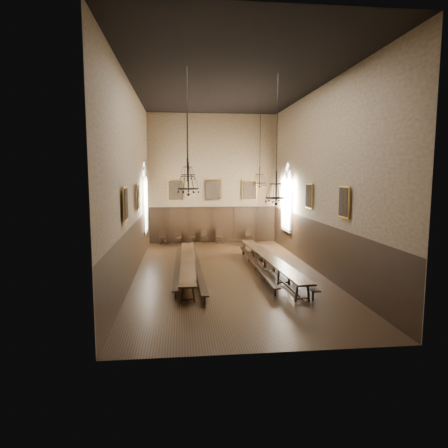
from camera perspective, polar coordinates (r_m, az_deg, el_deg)
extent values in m
cube|color=black|center=(19.87, 0.51, -6.96)|extent=(9.00, 18.00, 0.02)
cube|color=black|center=(19.72, 0.54, 19.37)|extent=(9.00, 18.00, 0.02)
cube|color=#8A7255|center=(28.24, -1.63, 6.46)|extent=(9.00, 0.02, 9.00)
cube|color=#8A7255|center=(10.38, 6.38, 5.28)|extent=(9.00, 0.02, 9.00)
cube|color=#8A7255|center=(19.27, -12.99, 5.97)|extent=(0.02, 18.00, 9.00)
cube|color=#8A7255|center=(20.30, 13.34, 6.01)|extent=(0.02, 18.00, 9.00)
cube|color=black|center=(19.40, -5.21, -5.16)|extent=(0.84, 9.51, 0.07)
cube|color=black|center=(19.84, 6.46, -4.73)|extent=(1.31, 10.31, 0.07)
cube|color=black|center=(19.86, -6.62, -5.84)|extent=(0.41, 9.07, 0.05)
cube|color=black|center=(19.40, -3.81, -6.04)|extent=(0.45, 9.75, 0.05)
cube|color=black|center=(20.13, 4.58, -5.65)|extent=(0.27, 9.01, 0.05)
cube|color=black|center=(20.48, 7.86, -5.26)|extent=(0.56, 10.78, 0.05)
cube|color=black|center=(27.97, -8.75, -1.92)|extent=(0.49, 0.49, 0.05)
cube|color=black|center=(28.12, -8.75, -1.33)|extent=(0.44, 0.10, 0.52)
cube|color=black|center=(27.98, -6.54, -1.94)|extent=(0.44, 0.44, 0.05)
cube|color=black|center=(28.12, -6.55, -1.39)|extent=(0.41, 0.07, 0.49)
cube|color=black|center=(27.99, -4.58, -1.92)|extent=(0.45, 0.45, 0.05)
cube|color=black|center=(28.13, -4.59, -1.38)|extent=(0.41, 0.08, 0.48)
cube|color=black|center=(28.08, -2.75, -1.86)|extent=(0.51, 0.51, 0.05)
cube|color=black|center=(28.22, -2.78, -1.31)|extent=(0.41, 0.14, 0.49)
cube|color=black|center=(28.13, -0.71, -1.78)|extent=(0.49, 0.49, 0.05)
cube|color=black|center=(28.27, -0.75, -1.19)|extent=(0.44, 0.10, 0.53)
cube|color=black|center=(28.34, 3.52, -1.83)|extent=(0.46, 0.46, 0.05)
cube|color=black|center=(28.47, 3.47, -1.31)|extent=(0.40, 0.11, 0.47)
cylinder|color=black|center=(22.04, -5.33, 13.66)|extent=(0.03, 0.03, 3.31)
torus|color=black|center=(21.90, -5.25, 6.78)|extent=(0.80, 0.80, 0.05)
torus|color=black|center=(21.90, -5.26, 8.13)|extent=(0.51, 0.51, 0.04)
cylinder|color=black|center=(21.90, -5.26, 7.88)|extent=(0.06, 0.06, 1.12)
cylinder|color=black|center=(22.52, 5.20, 12.97)|extent=(0.03, 0.03, 3.74)
torus|color=black|center=(22.41, 5.12, 5.85)|extent=(0.75, 0.75, 0.04)
torus|color=black|center=(22.41, 5.13, 7.09)|extent=(0.48, 0.48, 0.04)
cylinder|color=black|center=(22.41, 5.13, 6.86)|extent=(0.05, 0.05, 1.06)
cylinder|color=black|center=(16.35, -5.23, 15.30)|extent=(0.03, 0.03, 3.68)
torus|color=black|center=(16.19, -5.12, 5.04)|extent=(0.87, 0.87, 0.05)
torus|color=black|center=(16.18, -5.14, 7.03)|extent=(0.55, 0.55, 0.04)
cylinder|color=black|center=(16.18, -5.14, 6.67)|extent=(0.06, 0.06, 1.23)
cylinder|color=black|center=(17.43, 7.61, 14.17)|extent=(0.03, 0.03, 4.03)
torus|color=black|center=(17.32, 7.44, 3.71)|extent=(0.93, 0.93, 0.05)
torus|color=black|center=(17.30, 7.47, 5.71)|extent=(0.59, 0.59, 0.04)
cylinder|color=black|center=(17.30, 7.46, 5.34)|extent=(0.07, 0.07, 1.32)
cube|color=gold|center=(28.04, -6.92, 4.77)|extent=(1.10, 0.12, 1.40)
cube|color=black|center=(28.04, -6.92, 4.77)|extent=(0.98, 0.02, 1.28)
cube|color=gold|center=(28.13, -1.60, 4.83)|extent=(1.10, 0.12, 1.40)
cube|color=black|center=(28.13, -1.60, 4.83)|extent=(0.98, 0.02, 1.28)
cube|color=gold|center=(28.46, 3.64, 4.84)|extent=(1.10, 0.12, 1.40)
cube|color=black|center=(28.46, 3.64, 4.84)|extent=(0.98, 0.02, 1.28)
cube|color=gold|center=(20.28, -12.23, 3.78)|extent=(0.12, 1.00, 1.30)
cube|color=black|center=(20.28, -12.23, 3.78)|extent=(0.02, 0.88, 1.18)
cube|color=gold|center=(15.82, -13.92, 2.83)|extent=(0.12, 1.00, 1.30)
cube|color=black|center=(15.82, -13.92, 2.83)|extent=(0.02, 0.88, 1.18)
cube|color=gold|center=(21.23, 12.05, 3.93)|extent=(0.12, 1.00, 1.30)
cube|color=black|center=(21.23, 12.05, 3.93)|extent=(0.02, 0.88, 1.18)
cube|color=gold|center=(17.02, 16.78, 3.03)|extent=(0.12, 1.00, 1.30)
cube|color=black|center=(17.02, 16.78, 3.03)|extent=(0.02, 0.88, 1.18)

